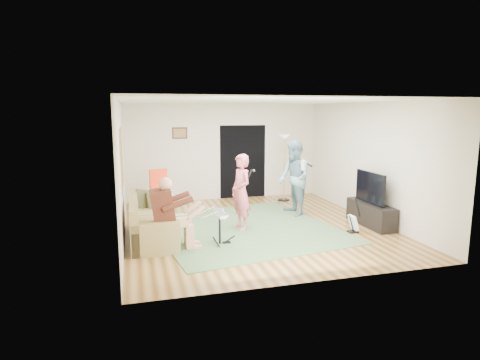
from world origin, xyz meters
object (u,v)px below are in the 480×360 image
(torchiere_lamp, at_px, (284,156))
(tv_cabinet, at_px, (371,214))
(dining_chair, at_px, (162,198))
(guitar_spare, at_px, (354,223))
(drum_kit, at_px, (220,230))
(television, at_px, (370,188))
(singer, at_px, (241,192))
(sofa, at_px, (148,226))
(guitarist, at_px, (294,178))

(torchiere_lamp, height_order, tv_cabinet, torchiere_lamp)
(torchiere_lamp, bearing_deg, dining_chair, -169.50)
(guitar_spare, xyz_separation_m, torchiere_lamp, (-0.30, 3.23, 1.06))
(tv_cabinet, bearing_deg, drum_kit, -173.39)
(television, bearing_deg, tv_cabinet, 0.00)
(tv_cabinet, bearing_deg, dining_chair, 153.33)
(singer, height_order, television, singer)
(torchiere_lamp, xyz_separation_m, television, (0.90, -2.84, -0.42))
(singer, bearing_deg, television, 67.40)
(torchiere_lamp, relative_size, dining_chair, 1.70)
(guitar_spare, bearing_deg, sofa, 171.36)
(guitarist, relative_size, torchiere_lamp, 0.98)
(drum_kit, xyz_separation_m, singer, (0.65, 0.87, 0.52))
(guitar_spare, bearing_deg, television, 32.60)
(guitarist, xyz_separation_m, guitar_spare, (0.65, -1.67, -0.70))
(singer, bearing_deg, drum_kit, -50.10)
(torchiere_lamp, bearing_deg, sofa, -145.94)
(sofa, xyz_separation_m, torchiere_lamp, (3.84, 2.60, 0.99))
(torchiere_lamp, distance_m, television, 3.01)
(guitarist, distance_m, dining_chair, 3.26)
(guitar_spare, height_order, dining_chair, dining_chair)
(drum_kit, xyz_separation_m, tv_cabinet, (3.50, 0.41, -0.03))
(guitar_spare, relative_size, tv_cabinet, 0.52)
(tv_cabinet, height_order, television, television)
(dining_chair, height_order, tv_cabinet, dining_chair)
(dining_chair, relative_size, television, 1.07)
(singer, bearing_deg, sofa, -96.75)
(sofa, relative_size, dining_chair, 1.88)
(guitarist, bearing_deg, television, 42.42)
(sofa, relative_size, television, 2.00)
(sofa, height_order, dining_chair, dining_chair)
(singer, distance_m, dining_chair, 2.36)
(sofa, xyz_separation_m, guitar_spare, (4.14, -0.63, -0.07))
(sofa, height_order, guitarist, guitarist)
(singer, xyz_separation_m, dining_chair, (-1.54, 1.74, -0.42))
(torchiere_lamp, xyz_separation_m, dining_chair, (-3.44, -0.64, -0.88))
(sofa, bearing_deg, drum_kit, -26.71)
(drum_kit, bearing_deg, television, 6.70)
(tv_cabinet, xyz_separation_m, television, (-0.05, 0.00, 0.60))
(drum_kit, bearing_deg, tv_cabinet, 6.61)
(guitar_spare, bearing_deg, torchiere_lamp, 95.27)
(drum_kit, xyz_separation_m, guitarist, (2.20, 1.69, 0.62))
(sofa, xyz_separation_m, television, (4.74, -0.24, 0.57))
(drum_kit, height_order, torchiere_lamp, torchiere_lamp)
(dining_chair, distance_m, tv_cabinet, 4.91)
(guitarist, relative_size, television, 1.77)
(sofa, height_order, drum_kit, sofa)
(sofa, distance_m, guitar_spare, 4.19)
(guitar_spare, xyz_separation_m, tv_cabinet, (0.65, 0.38, 0.04))
(sofa, distance_m, tv_cabinet, 4.80)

